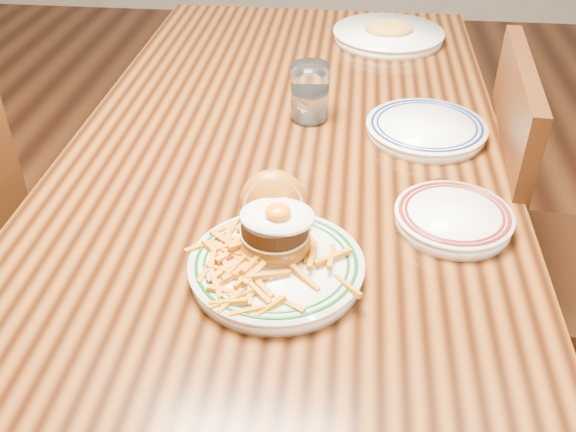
# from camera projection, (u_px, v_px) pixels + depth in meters

# --- Properties ---
(floor) EXTENTS (6.00, 6.00, 0.00)m
(floor) POSITION_uv_depth(u_px,v_px,m) (288.00, 387.00, 1.71)
(floor) COLOR black
(floor) RESTS_ON ground
(table) EXTENTS (0.85, 1.60, 0.75)m
(table) POSITION_uv_depth(u_px,v_px,m) (287.00, 177.00, 1.32)
(table) COLOR black
(table) RESTS_ON floor
(chair_right) EXTENTS (0.45, 0.45, 0.91)m
(chair_right) POSITION_uv_depth(u_px,v_px,m) (542.00, 253.00, 1.39)
(chair_right) COLOR #3C1D0C
(chair_right) RESTS_ON floor
(main_plate) EXTENTS (0.26, 0.27, 0.12)m
(main_plate) POSITION_uv_depth(u_px,v_px,m) (276.00, 250.00, 0.93)
(main_plate) COLOR white
(main_plate) RESTS_ON table
(side_plate) EXTENTS (0.19, 0.20, 0.03)m
(side_plate) POSITION_uv_depth(u_px,v_px,m) (454.00, 217.00, 1.03)
(side_plate) COLOR white
(side_plate) RESTS_ON table
(rear_plate) EXTENTS (0.24, 0.24, 0.03)m
(rear_plate) POSITION_uv_depth(u_px,v_px,m) (426.00, 128.00, 1.27)
(rear_plate) COLOR white
(rear_plate) RESTS_ON table
(water_glass) EXTENTS (0.08, 0.08, 0.12)m
(water_glass) POSITION_uv_depth(u_px,v_px,m) (310.00, 96.00, 1.31)
(water_glass) COLOR white
(water_glass) RESTS_ON table
(far_plate) EXTENTS (0.29, 0.29, 0.05)m
(far_plate) POSITION_uv_depth(u_px,v_px,m) (388.00, 34.00, 1.69)
(far_plate) COLOR white
(far_plate) RESTS_ON table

